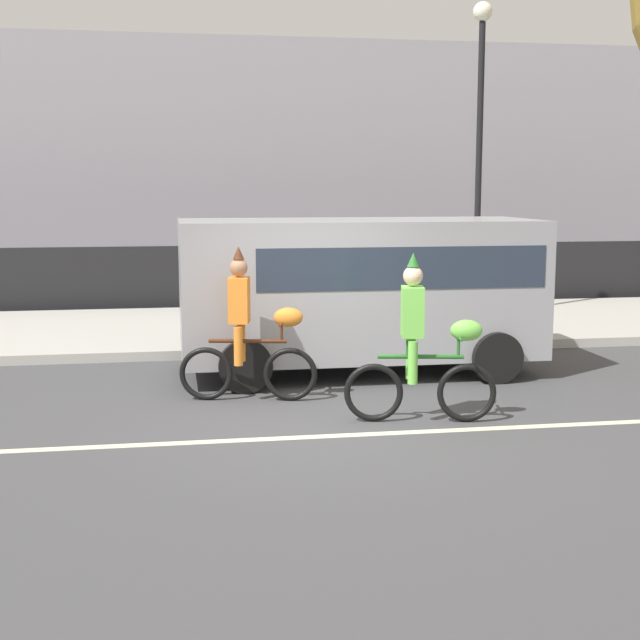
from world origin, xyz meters
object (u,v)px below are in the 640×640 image
parade_cyclist_orange (249,334)px  parked_van_grey (364,283)px  parade_cyclist_lime (422,349)px  street_lamp_post (480,114)px

parade_cyclist_orange → parked_van_grey: bearing=39.2°
parade_cyclist_lime → parade_cyclist_orange: bearing=143.7°
parade_cyclist_orange → parade_cyclist_lime: bearing=-36.3°
parade_cyclist_lime → parked_van_grey: (-0.06, 2.78, 0.44)m
street_lamp_post → parade_cyclist_orange: bearing=-131.5°
parade_cyclist_orange → parade_cyclist_lime: (1.83, -1.34, 0.00)m
parked_van_grey → street_lamp_post: (3.11, 4.06, 2.71)m
parked_van_grey → street_lamp_post: street_lamp_post is taller
parade_cyclist_orange → parked_van_grey: (1.76, 1.44, 0.44)m
parade_cyclist_orange → street_lamp_post: 7.99m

